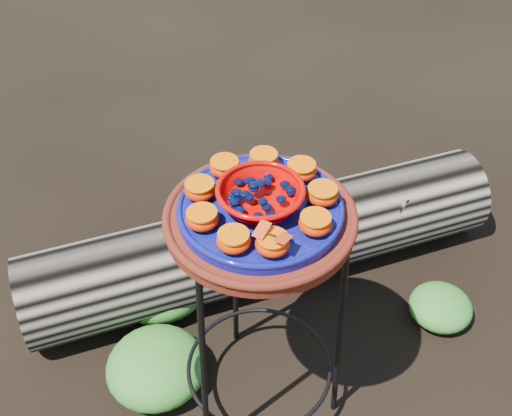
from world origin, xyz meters
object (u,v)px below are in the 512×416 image
object	(u,v)px
plant_stand	(260,322)
cobalt_plate	(260,210)
terracotta_saucer	(260,220)
driftwood_log	(264,242)
red_bowl	(260,197)

from	to	relation	value
plant_stand	cobalt_plate	xyz separation A→B (m)	(0.00, 0.00, 0.40)
plant_stand	terracotta_saucer	bearing A→B (deg)	0.00
cobalt_plate	driftwood_log	bearing A→B (deg)	68.77
driftwood_log	plant_stand	bearing A→B (deg)	-111.23
terracotta_saucer	red_bowl	world-z (taller)	red_bowl
red_bowl	terracotta_saucer	bearing A→B (deg)	0.00
red_bowl	driftwood_log	bearing A→B (deg)	68.77
plant_stand	driftwood_log	bearing A→B (deg)	68.77
red_bowl	driftwood_log	world-z (taller)	red_bowl
terracotta_saucer	cobalt_plate	size ratio (longest dim) A/B	1.17
terracotta_saucer	red_bowl	bearing A→B (deg)	0.00
plant_stand	driftwood_log	world-z (taller)	plant_stand
plant_stand	terracotta_saucer	xyz separation A→B (m)	(0.00, 0.00, 0.37)
cobalt_plate	terracotta_saucer	bearing A→B (deg)	0.00
plant_stand	red_bowl	world-z (taller)	red_bowl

